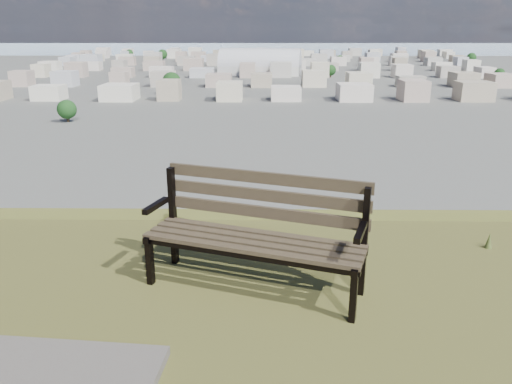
{
  "coord_description": "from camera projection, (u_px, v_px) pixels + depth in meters",
  "views": [
    {
      "loc": [
        -0.11,
        -1.89,
        27.31
      ],
      "look_at": [
        -0.19,
        4.24,
        25.3
      ],
      "focal_mm": 35.0,
      "sensor_mm": 36.0,
      "label": 1
    }
  ],
  "objects": [
    {
      "name": "city_blocks",
      "position": [
        263.0,
        61.0,
        384.01
      ],
      "size": [
        395.0,
        361.0,
        7.0
      ],
      "color": "silver",
      "rests_on": "ground"
    },
    {
      "name": "city_trees",
      "position": [
        221.0,
        67.0,
        312.23
      ],
      "size": [
        406.52,
        387.2,
        9.98
      ],
      "color": "#312518",
      "rests_on": "ground"
    },
    {
      "name": "bay_water",
      "position": [
        263.0,
        45.0,
        865.47
      ],
      "size": [
        2400.0,
        700.0,
        0.12
      ],
      "primitive_type": "cube",
      "color": "#8BA1B1",
      "rests_on": "ground"
    },
    {
      "name": "far_hills",
      "position": [
        240.0,
        30.0,
        1336.18
      ],
      "size": [
        2050.0,
        340.0,
        60.0
      ],
      "color": "#9DB1C4",
      "rests_on": "ground"
    },
    {
      "name": "arena",
      "position": [
        260.0,
        66.0,
        311.16
      ],
      "size": [
        52.54,
        28.25,
        21.1
      ],
      "rotation": [
        0.0,
        0.0,
        -0.15
      ],
      "color": "silver",
      "rests_on": "ground"
    },
    {
      "name": "park_bench",
      "position": [
        257.0,
        226.0,
        4.57
      ],
      "size": [
        2.09,
        1.25,
        1.04
      ],
      "rotation": [
        0.0,
        0.0,
        -0.33
      ],
      "color": "#483C29",
      "rests_on": "hilltop_mesa"
    }
  ]
}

